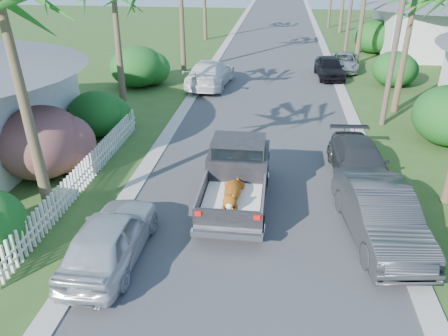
# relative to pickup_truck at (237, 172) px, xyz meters

# --- Properties ---
(ground) EXTENTS (120.00, 120.00, 0.00)m
(ground) POSITION_rel_pickup_truck_xyz_m (0.61, -5.12, -1.01)
(ground) COLOR #304F1D
(ground) RESTS_ON ground
(road) EXTENTS (8.00, 100.00, 0.02)m
(road) POSITION_rel_pickup_truck_xyz_m (0.61, 19.88, -1.00)
(road) COLOR #38383A
(road) RESTS_ON ground
(curb_left) EXTENTS (0.60, 100.00, 0.06)m
(curb_left) POSITION_rel_pickup_truck_xyz_m (-3.69, 19.88, -0.98)
(curb_left) COLOR #A5A39E
(curb_left) RESTS_ON ground
(curb_right) EXTENTS (0.60, 100.00, 0.06)m
(curb_right) POSITION_rel_pickup_truck_xyz_m (4.91, 19.88, -0.98)
(curb_right) COLOR #A5A39E
(curb_right) RESTS_ON ground
(pickup_truck) EXTENTS (1.98, 5.12, 2.06)m
(pickup_truck) POSITION_rel_pickup_truck_xyz_m (0.00, 0.00, 0.00)
(pickup_truck) COLOR black
(pickup_truck) RESTS_ON ground
(parked_car_rn) EXTENTS (2.29, 4.92, 1.56)m
(parked_car_rn) POSITION_rel_pickup_truck_xyz_m (4.24, -1.71, -0.23)
(parked_car_rn) COLOR #2F3134
(parked_car_rn) RESTS_ON ground
(parked_car_rm) EXTENTS (2.12, 4.55, 1.28)m
(parked_car_rm) POSITION_rel_pickup_truck_xyz_m (4.22, 2.06, -0.37)
(parked_car_rm) COLOR #2C2E31
(parked_car_rm) RESTS_ON ground
(parked_car_rf) EXTENTS (1.92, 4.11, 1.36)m
(parked_car_rf) POSITION_rel_pickup_truck_xyz_m (4.41, 16.32, -0.33)
(parked_car_rf) COLOR black
(parked_car_rf) RESTS_ON ground
(parked_car_rd) EXTENTS (2.43, 4.36, 1.15)m
(parked_car_rd) POSITION_rel_pickup_truck_xyz_m (5.61, 18.53, -0.43)
(parked_car_rd) COLOR #A2A4A9
(parked_car_rd) RESTS_ON ground
(parked_car_ln) EXTENTS (1.70, 4.16, 1.41)m
(parked_car_ln) POSITION_rel_pickup_truck_xyz_m (-3.01, -3.64, -0.30)
(parked_car_ln) COLOR silver
(parked_car_ln) RESTS_ON ground
(parked_car_lf) EXTENTS (2.66, 5.62, 1.58)m
(parked_car_lf) POSITION_rel_pickup_truck_xyz_m (-2.99, 13.37, -0.22)
(parked_car_lf) COLOR white
(parked_car_lf) RESTS_ON ground
(shrub_l_b) EXTENTS (3.00, 3.30, 2.60)m
(shrub_l_b) POSITION_rel_pickup_truck_xyz_m (-7.19, 0.88, 0.29)
(shrub_l_b) COLOR #B71A59
(shrub_l_b) RESTS_ON ground
(shrub_l_c) EXTENTS (2.40, 2.64, 2.00)m
(shrub_l_c) POSITION_rel_pickup_truck_xyz_m (-6.79, 4.88, -0.01)
(shrub_l_c) COLOR #174614
(shrub_l_c) RESTS_ON ground
(shrub_l_d) EXTENTS (3.20, 3.52, 2.40)m
(shrub_l_d) POSITION_rel_pickup_truck_xyz_m (-7.39, 12.88, 0.19)
(shrub_l_d) COLOR #174614
(shrub_l_d) RESTS_ON ground
(shrub_r_c) EXTENTS (2.60, 2.86, 2.10)m
(shrub_r_c) POSITION_rel_pickup_truck_xyz_m (8.11, 14.88, 0.04)
(shrub_r_c) COLOR #174614
(shrub_r_c) RESTS_ON ground
(shrub_r_d) EXTENTS (3.20, 3.52, 2.60)m
(shrub_r_d) POSITION_rel_pickup_truck_xyz_m (8.61, 24.88, 0.29)
(shrub_r_d) COLOR #174614
(shrub_r_d) RESTS_ON ground
(picket_fence) EXTENTS (0.10, 11.00, 1.00)m
(picket_fence) POSITION_rel_pickup_truck_xyz_m (-5.39, 0.38, -0.51)
(picket_fence) COLOR white
(picket_fence) RESTS_ON ground
(house_right_far) EXTENTS (9.00, 8.00, 4.60)m
(house_right_far) POSITION_rel_pickup_truck_xyz_m (13.61, 24.88, 1.11)
(house_right_far) COLOR silver
(house_right_far) RESTS_ON ground
(utility_pole_b) EXTENTS (1.60, 0.26, 9.00)m
(utility_pole_b) POSITION_rel_pickup_truck_xyz_m (6.21, 7.88, 3.59)
(utility_pole_b) COLOR brown
(utility_pole_b) RESTS_ON ground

